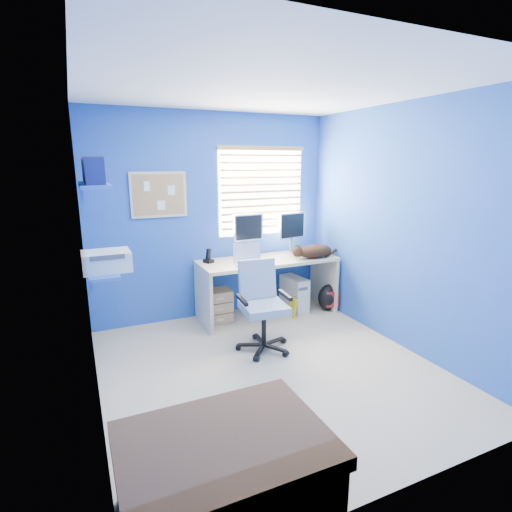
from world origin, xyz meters
name	(u,v)px	position (x,y,z in m)	size (l,w,h in m)	color
floor	(270,369)	(0.00, 0.00, 0.00)	(3.00, 3.20, 0.00)	#C2AE93
ceiling	(272,87)	(0.00, 0.00, 2.50)	(3.00, 3.20, 0.00)	white
wall_back	(213,217)	(0.00, 1.60, 1.25)	(3.00, 0.01, 2.50)	#1C5CB0
wall_front	(409,293)	(0.00, -1.60, 1.25)	(3.00, 0.01, 2.50)	#1C5CB0
wall_left	(86,256)	(-1.50, 0.00, 1.25)	(0.01, 3.20, 2.50)	#1C5CB0
wall_right	(402,228)	(1.50, 0.00, 1.25)	(0.01, 3.20, 2.50)	#1C5CB0
desk	(268,287)	(0.59, 1.26, 0.37)	(1.73, 0.65, 0.74)	tan
laptop	(249,255)	(0.27, 1.12, 0.85)	(0.33, 0.26, 0.22)	silver
monitor_left	(248,235)	(0.43, 1.52, 1.01)	(0.40, 0.12, 0.54)	silver
monitor_right	(291,233)	(1.01, 1.43, 1.01)	(0.40, 0.12, 0.54)	silver
phone	(208,256)	(-0.14, 1.38, 0.82)	(0.09, 0.11, 0.17)	black
mug	(298,250)	(1.09, 1.38, 0.79)	(0.10, 0.09, 0.10)	#166427
cd_spindle	(309,249)	(1.26, 1.38, 0.78)	(0.13, 0.13, 0.07)	silver
cat	(315,251)	(1.16, 1.07, 0.82)	(0.47, 0.25, 0.17)	black
tower_pc	(294,294)	(0.99, 1.28, 0.23)	(0.19, 0.44, 0.45)	beige
drawer_boxes	(216,306)	(-0.08, 1.33, 0.20)	(0.35, 0.28, 0.41)	tan
yellow_book	(292,308)	(0.85, 1.08, 0.12)	(0.03, 0.17, 0.24)	yellow
backpack	(329,297)	(1.40, 1.08, 0.18)	(0.30, 0.23, 0.35)	black
bed_corner	(225,479)	(-0.94, -1.35, 0.25)	(1.05, 0.75, 0.51)	#462F23
office_chair	(262,317)	(0.13, 0.44, 0.34)	(0.58, 0.58, 0.92)	black
window_blinds	(262,191)	(0.65, 1.57, 1.55)	(1.15, 0.05, 1.10)	white
corkboard	(159,195)	(-0.65, 1.58, 1.55)	(0.64, 0.02, 0.52)	tan
wall_shelves	(99,217)	(-1.35, 0.75, 1.43)	(0.42, 0.90, 1.05)	blue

